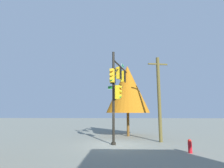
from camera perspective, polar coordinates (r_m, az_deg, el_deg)
name	(u,v)px	position (r m, az deg, el deg)	size (l,w,h in m)	color
ground_plane	(114,145)	(14.31, 0.50, -19.08)	(120.00, 120.00, 0.00)	gray
signal_pole_assembly	(119,82)	(15.80, 2.24, 0.65)	(6.28, 2.01, 7.44)	black
utility_pole	(159,97)	(15.94, 14.98, -4.05)	(0.46, 1.79, 7.34)	brown
fire_hydrant	(190,146)	(12.51, 23.89, -17.88)	(0.33, 0.24, 0.83)	red
tree_near	(128,89)	(19.21, 5.05, -1.59)	(4.62, 4.62, 7.55)	brown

